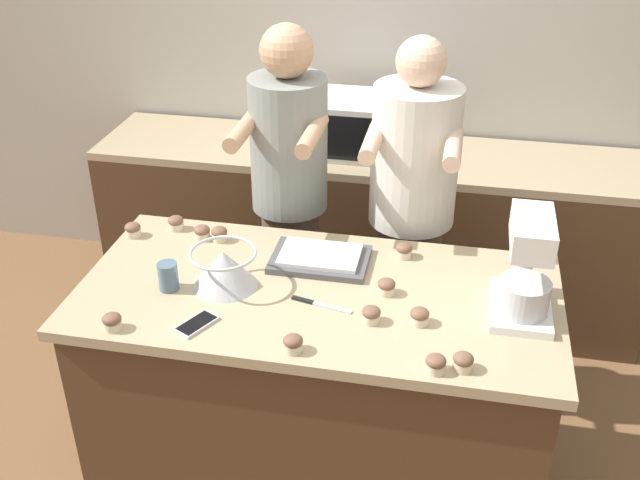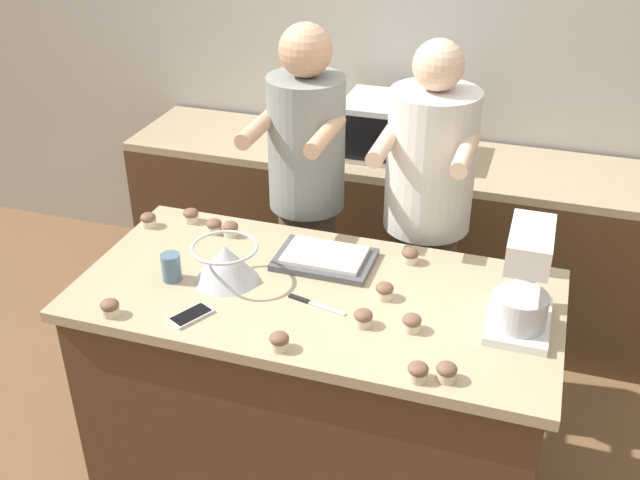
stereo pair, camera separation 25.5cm
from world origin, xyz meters
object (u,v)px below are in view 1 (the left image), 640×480
at_px(baking_tray, 320,258).
at_px(microwave_oven, 361,125).
at_px(cupcake_6, 420,316).
at_px(cupcake_7, 176,223).
at_px(person_right, 410,227).
at_px(knife, 317,304).
at_px(stand_mixer, 526,272).
at_px(cupcake_8, 371,315).
at_px(cupcake_2, 202,232).
at_px(mixing_bowl, 224,268).
at_px(cupcake_4, 463,362).
at_px(cupcake_11, 386,286).
at_px(person_left, 290,211).
at_px(cupcake_5, 293,343).
at_px(cell_phone, 197,324).
at_px(cupcake_10, 112,321).
at_px(cupcake_3, 133,229).
at_px(drinking_glass, 168,276).
at_px(cupcake_9, 404,250).
at_px(cupcake_0, 436,364).

height_order(baking_tray, microwave_oven, microwave_oven).
bearing_deg(cupcake_6, cupcake_7, 156.00).
distance_m(person_right, knife, 0.76).
relative_size(person_right, microwave_oven, 3.68).
distance_m(stand_mixer, microwave_oven, 1.53).
xyz_separation_m(microwave_oven, cupcake_8, (0.26, -1.49, -0.08)).
xyz_separation_m(baking_tray, cupcake_2, (-0.49, 0.08, 0.01)).
relative_size(person_right, cupcake_6, 26.85).
bearing_deg(mixing_bowl, cupcake_6, -7.62).
xyz_separation_m(mixing_bowl, cupcake_4, (0.84, -0.30, -0.05)).
distance_m(cupcake_4, cupcake_11, 0.45).
distance_m(person_left, cupcake_5, 1.01).
xyz_separation_m(microwave_oven, cupcake_6, (0.42, -1.46, -0.08)).
xyz_separation_m(baking_tray, cell_phone, (-0.32, -0.47, -0.01)).
bearing_deg(cell_phone, cupcake_8, 13.42).
relative_size(mixing_bowl, cupcake_10, 3.81).
xyz_separation_m(stand_mixer, cupcake_5, (-0.69, -0.35, -0.13)).
xyz_separation_m(cell_phone, cupcake_3, (-0.44, 0.52, 0.02)).
relative_size(microwave_oven, cupcake_2, 7.29).
xyz_separation_m(mixing_bowl, drinking_glass, (-0.19, -0.06, -0.02)).
height_order(mixing_bowl, baking_tray, mixing_bowl).
distance_m(cupcake_7, cupcake_9, 0.92).
relative_size(stand_mixer, cell_phone, 2.23).
relative_size(cell_phone, cupcake_10, 2.56).
bearing_deg(cupcake_4, knife, 153.50).
height_order(baking_tray, cupcake_9, cupcake_9).
relative_size(person_left, cupcake_6, 27.18).
bearing_deg(cupcake_5, cupcake_2, 129.56).
height_order(drinking_glass, cupcake_10, drinking_glass).
height_order(cupcake_5, cupcake_6, same).
distance_m(cupcake_7, cupcake_8, 0.97).
bearing_deg(cupcake_10, cupcake_4, 0.90).
bearing_deg(cupcake_5, drinking_glass, 153.22).
xyz_separation_m(person_left, cupcake_11, (0.49, -0.60, 0.06)).
bearing_deg(person_left, cupcake_10, -109.89).
height_order(baking_tray, cupcake_8, cupcake_8).
xyz_separation_m(person_left, stand_mixer, (0.94, -0.62, 0.19)).
xyz_separation_m(microwave_oven, cupcake_0, (0.49, -1.70, -0.08)).
distance_m(cupcake_0, cupcake_11, 0.43).
bearing_deg(cupcake_4, cupcake_9, 111.17).
xyz_separation_m(cupcake_7, cupcake_9, (0.92, -0.04, 0.00)).
distance_m(drinking_glass, cupcake_4, 1.05).
bearing_deg(cupcake_11, microwave_oven, 102.54).
distance_m(cupcake_4, cupcake_7, 1.33).
distance_m(person_right, drinking_glass, 1.07).
xyz_separation_m(baking_tray, cupcake_7, (-0.61, 0.14, 0.01)).
distance_m(drinking_glass, cupcake_6, 0.88).
distance_m(person_right, cupcake_0, 1.00).
bearing_deg(cupcake_4, cupcake_3, 156.36).
relative_size(cupcake_8, cupcake_11, 1.00).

